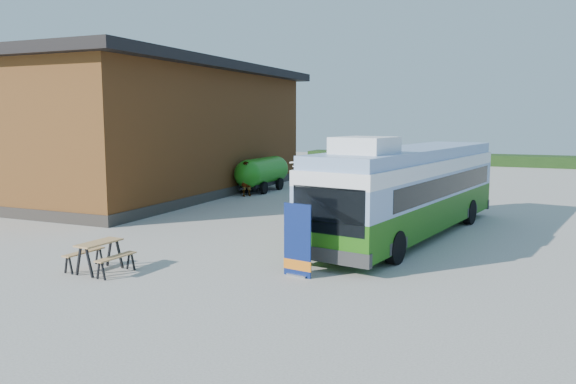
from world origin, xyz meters
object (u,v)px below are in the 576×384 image
at_px(bus, 410,188).
at_px(slurry_tanker, 262,172).
at_px(picnic_table, 99,249).
at_px(person_b, 318,184).
at_px(banner, 297,247).
at_px(person_a, 247,179).

height_order(bus, slurry_tanker, bus).
distance_m(picnic_table, person_b, 15.40).
distance_m(banner, person_a, 16.47).
relative_size(person_a, slurry_tanker, 0.36).
relative_size(bus, slurry_tanker, 2.31).
xyz_separation_m(bus, picnic_table, (-7.24, -8.43, -1.17)).
distance_m(person_b, slurry_tanker, 5.21).
distance_m(person_a, person_b, 4.41).
bearing_deg(bus, picnic_table, -119.94).
bearing_deg(picnic_table, slurry_tanker, 105.48).
relative_size(banner, person_a, 1.05).
relative_size(picnic_table, person_a, 0.84).
relative_size(bus, picnic_table, 7.70).
bearing_deg(person_b, picnic_table, 33.56).
xyz_separation_m(banner, picnic_table, (-5.42, -1.79, -0.19)).
xyz_separation_m(picnic_table, slurry_tanker, (-3.46, 17.97, 0.51)).
bearing_deg(person_a, banner, -111.41).
bearing_deg(picnic_table, person_b, 90.70).
relative_size(picnic_table, slurry_tanker, 0.30).
height_order(person_b, slurry_tanker, slurry_tanker).
bearing_deg(person_b, slurry_tanker, -82.64).
bearing_deg(slurry_tanker, person_a, -86.08).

